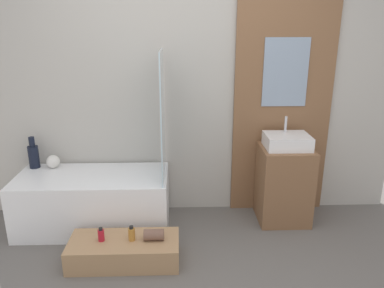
{
  "coord_description": "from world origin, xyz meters",
  "views": [
    {
      "loc": [
        -0.04,
        -2.0,
        1.85
      ],
      "look_at": [
        0.05,
        0.73,
        0.97
      ],
      "focal_mm": 35.0,
      "sensor_mm": 36.0,
      "label": 1
    }
  ],
  "objects_px": {
    "vase_round_light": "(53,162)",
    "bottle_soap_primary": "(101,235)",
    "wooden_step_bench": "(124,251)",
    "bathtub": "(94,201)",
    "sink": "(287,141)",
    "bottle_soap_secondary": "(132,234)",
    "vase_tall_dark": "(34,155)"
  },
  "relations": [
    {
      "from": "sink",
      "to": "bottle_soap_primary",
      "type": "height_order",
      "value": "sink"
    },
    {
      "from": "bathtub",
      "to": "bottle_soap_primary",
      "type": "distance_m",
      "value": 0.61
    },
    {
      "from": "wooden_step_bench",
      "to": "vase_round_light",
      "type": "height_order",
      "value": "vase_round_light"
    },
    {
      "from": "vase_round_light",
      "to": "bottle_soap_primary",
      "type": "bearing_deg",
      "value": -53.21
    },
    {
      "from": "bottle_soap_primary",
      "to": "bottle_soap_secondary",
      "type": "bearing_deg",
      "value": -0.0
    },
    {
      "from": "wooden_step_bench",
      "to": "vase_tall_dark",
      "type": "distance_m",
      "value": 1.36
    },
    {
      "from": "sink",
      "to": "bottle_soap_secondary",
      "type": "bearing_deg",
      "value": -154.77
    },
    {
      "from": "vase_tall_dark",
      "to": "bottle_soap_primary",
      "type": "xyz_separation_m",
      "value": [
        0.77,
        -0.8,
        -0.4
      ]
    },
    {
      "from": "bottle_soap_primary",
      "to": "bottle_soap_secondary",
      "type": "distance_m",
      "value": 0.24
    },
    {
      "from": "wooden_step_bench",
      "to": "bottle_soap_secondary",
      "type": "height_order",
      "value": "bottle_soap_secondary"
    },
    {
      "from": "bottle_soap_primary",
      "to": "sink",
      "type": "bearing_deg",
      "value": 21.86
    },
    {
      "from": "vase_tall_dark",
      "to": "bottle_soap_secondary",
      "type": "xyz_separation_m",
      "value": [
        1.01,
        -0.8,
        -0.39
      ]
    },
    {
      "from": "vase_round_light",
      "to": "bottle_soap_secondary",
      "type": "relative_size",
      "value": 1.0
    },
    {
      "from": "vase_round_light",
      "to": "bottle_soap_primary",
      "type": "xyz_separation_m",
      "value": [
        0.59,
        -0.79,
        -0.34
      ]
    },
    {
      "from": "bottle_soap_secondary",
      "to": "bottle_soap_primary",
      "type": "bearing_deg",
      "value": 180.0
    },
    {
      "from": "vase_tall_dark",
      "to": "bottle_soap_secondary",
      "type": "relative_size",
      "value": 2.43
    },
    {
      "from": "vase_tall_dark",
      "to": "vase_round_light",
      "type": "distance_m",
      "value": 0.19
    },
    {
      "from": "vase_round_light",
      "to": "sink",
      "type": "bearing_deg",
      "value": -3.39
    },
    {
      "from": "wooden_step_bench",
      "to": "bottle_soap_secondary",
      "type": "relative_size",
      "value": 6.97
    },
    {
      "from": "sink",
      "to": "vase_tall_dark",
      "type": "relative_size",
      "value": 1.33
    },
    {
      "from": "vase_tall_dark",
      "to": "bottle_soap_primary",
      "type": "bearing_deg",
      "value": -46.07
    },
    {
      "from": "bathtub",
      "to": "vase_round_light",
      "type": "xyz_separation_m",
      "value": [
        -0.41,
        0.21,
        0.32
      ]
    },
    {
      "from": "wooden_step_bench",
      "to": "bottle_soap_primary",
      "type": "bearing_deg",
      "value": 180.0
    },
    {
      "from": "vase_tall_dark",
      "to": "vase_round_light",
      "type": "xyz_separation_m",
      "value": [
        0.18,
        -0.01,
        -0.06
      ]
    },
    {
      "from": "bathtub",
      "to": "wooden_step_bench",
      "type": "xyz_separation_m",
      "value": [
        0.35,
        -0.58,
        -0.16
      ]
    },
    {
      "from": "wooden_step_bench",
      "to": "bottle_soap_primary",
      "type": "xyz_separation_m",
      "value": [
        -0.18,
        0.0,
        0.15
      ]
    },
    {
      "from": "wooden_step_bench",
      "to": "vase_round_light",
      "type": "distance_m",
      "value": 1.2
    },
    {
      "from": "bathtub",
      "to": "vase_tall_dark",
      "type": "distance_m",
      "value": 0.74
    },
    {
      "from": "bottle_soap_secondary",
      "to": "bathtub",
      "type": "bearing_deg",
      "value": 125.98
    },
    {
      "from": "wooden_step_bench",
      "to": "sink",
      "type": "relative_size",
      "value": 2.16
    },
    {
      "from": "sink",
      "to": "vase_round_light",
      "type": "distance_m",
      "value": 2.24
    },
    {
      "from": "bathtub",
      "to": "vase_round_light",
      "type": "height_order",
      "value": "vase_round_light"
    }
  ]
}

